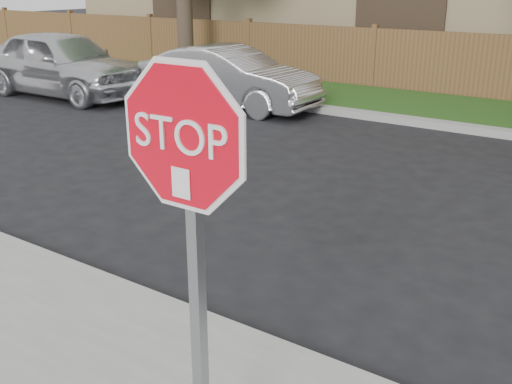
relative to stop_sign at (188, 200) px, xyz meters
The scene contains 5 objects.
ground 2.46m from the stop_sign, 115.42° to the left, with size 90.00×90.00×0.00m, color black.
far_curb 9.81m from the stop_sign, 94.18° to the left, with size 70.00×0.30×0.15m, color gray.
stop_sign is the anchor object (origin of this frame).
sedan_far_left 13.21m from the stop_sign, 144.38° to the left, with size 1.94×4.82×1.64m, color silver.
sedan_left 10.97m from the stop_sign, 126.00° to the left, with size 1.47×4.22×1.39m, color #B4B4B9.
Camera 1 is at (2.50, -3.52, 2.84)m, focal length 42.00 mm.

